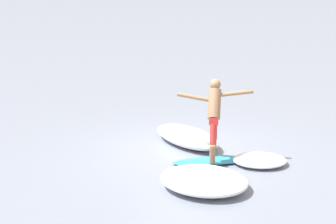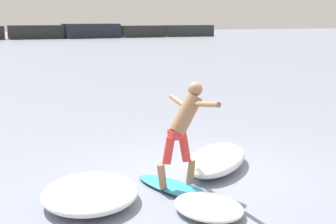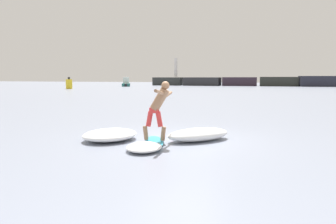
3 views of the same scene
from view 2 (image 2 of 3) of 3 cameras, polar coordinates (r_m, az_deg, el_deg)
The scene contains 7 objects.
ground_plane at distance 9.09m, azimuth 2.94°, elevation -7.48°, with size 200.00×200.00×0.00m, color gray.
rock_jetty_breakwater at distance 70.30m, azimuth -16.09°, elevation 9.34°, with size 55.44×4.83×6.10m.
surfboard at distance 8.18m, azimuth 1.22°, elevation -9.31°, with size 1.19×2.03×0.23m.
surfer at distance 7.94m, azimuth 2.02°, elevation -1.50°, with size 0.84×1.73×1.79m.
wave_foam_at_tail at distance 7.32m, azimuth 4.95°, elevation -11.42°, with size 1.14×1.35×0.21m.
wave_foam_at_nose at distance 9.32m, azimuth 5.96°, elevation -5.77°, with size 2.24×2.25×0.39m.
wave_foam_beside at distance 7.74m, azimuth -9.46°, elevation -9.69°, with size 2.08×2.26×0.35m.
Camera 2 is at (-3.79, -7.72, 2.94)m, focal length 50.00 mm.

